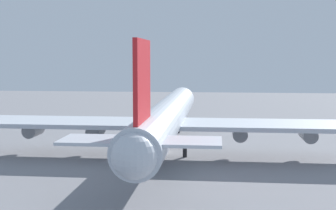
# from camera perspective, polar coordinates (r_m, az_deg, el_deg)

# --- Properties ---
(ground_plane) EXTENTS (280.83, 280.83, 0.00)m
(ground_plane) POSITION_cam_1_polar(r_m,az_deg,el_deg) (80.25, -0.00, -5.86)
(ground_plane) COLOR gray
(cargo_airplane) EXTENTS (70.21, 62.60, 18.32)m
(cargo_airplane) POSITION_cam_1_polar(r_m,az_deg,el_deg) (78.60, -0.05, -1.50)
(cargo_airplane) COLOR silver
(cargo_airplane) RESTS_ON ground_plane
(maintenance_van) EXTENTS (5.36, 3.48, 2.01)m
(maintenance_van) POSITION_cam_1_polar(r_m,az_deg,el_deg) (105.03, 1.17, -2.48)
(maintenance_van) COLOR white
(maintenance_van) RESTS_ON ground_plane
(safety_cone_nose) EXTENTS (0.53, 0.53, 0.76)m
(safety_cone_nose) POSITION_cam_1_polar(r_m,az_deg,el_deg) (111.07, 2.61, -2.39)
(safety_cone_nose) COLOR orange
(safety_cone_nose) RESTS_ON ground_plane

